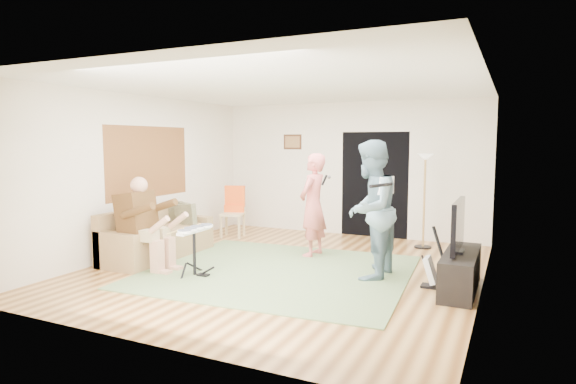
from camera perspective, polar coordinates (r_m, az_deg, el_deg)
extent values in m
plane|color=brown|center=(7.34, -0.39, -9.08)|extent=(6.00, 6.00, 0.00)
plane|color=white|center=(7.13, -0.40, 12.38)|extent=(6.00, 6.00, 0.00)
plane|color=brown|center=(8.79, -16.18, 3.43)|extent=(0.00, 2.05, 2.05)
plane|color=black|center=(9.74, 10.20, 0.85)|extent=(2.10, 0.00, 2.10)
cube|color=#3F2314|center=(10.32, 0.54, 5.95)|extent=(0.42, 0.03, 0.32)
cube|color=#5F7A4A|center=(7.17, -1.10, -9.37)|extent=(3.91, 3.56, 0.02)
cube|color=#95744A|center=(8.27, -15.08, -6.13)|extent=(0.81, 1.62, 0.40)
cube|color=#95744A|center=(8.46, -16.90, -4.50)|extent=(0.15, 2.00, 0.81)
cube|color=#95744A|center=(8.95, -11.34, -4.56)|extent=(0.81, 0.19, 0.57)
cube|color=#95744A|center=(7.61, -19.54, -6.67)|extent=(0.81, 0.19, 0.57)
cube|color=#533417|center=(7.59, -17.53, -2.42)|extent=(0.39, 0.50, 0.64)
sphere|color=tan|center=(7.49, -17.25, 0.77)|extent=(0.25, 0.25, 0.25)
cylinder|color=black|center=(7.01, -11.04, -7.04)|extent=(0.05, 0.05, 0.64)
cube|color=white|center=(6.95, -11.09, -4.56)|extent=(0.12, 0.64, 0.04)
imported|color=#DA645E|center=(7.99, 2.98, -1.56)|extent=(0.46, 0.66, 1.72)
imported|color=slate|center=(6.78, 9.72, -2.08)|extent=(0.78, 0.97, 1.93)
cube|color=black|center=(6.70, 16.47, -10.65)|extent=(0.22, 0.18, 0.03)
cube|color=white|center=(6.65, 16.53, -8.84)|extent=(0.17, 0.26, 0.35)
cylinder|color=black|center=(6.55, 17.42, -5.88)|extent=(0.18, 0.04, 0.46)
cylinder|color=black|center=(9.07, 15.69, -6.29)|extent=(0.30, 0.30, 0.03)
cylinder|color=#B3884C|center=(8.94, 15.83, -1.24)|extent=(0.04, 0.04, 1.60)
cone|color=white|center=(8.87, 15.98, 4.00)|extent=(0.27, 0.27, 0.11)
cube|color=beige|center=(9.70, -6.60, -2.62)|extent=(0.53, 0.53, 0.04)
cube|color=#FF5D1A|center=(9.82, -6.02, -0.51)|extent=(0.42, 0.19, 0.43)
cube|color=black|center=(6.62, 19.76, -8.87)|extent=(0.40, 1.40, 0.50)
cube|color=black|center=(6.50, 19.51, -3.72)|extent=(0.06, 1.02, 0.64)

